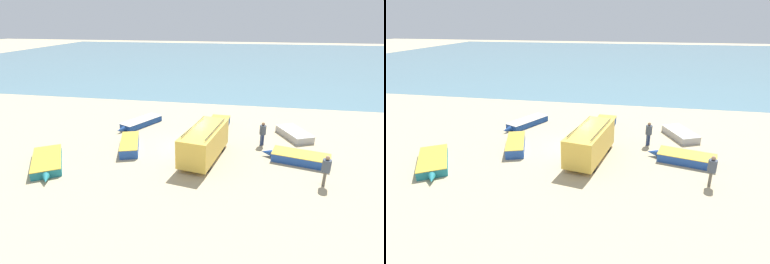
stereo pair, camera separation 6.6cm
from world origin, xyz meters
The scene contains 11 objects.
ground_plane centered at (0.00, 0.00, 0.00)m, with size 200.00×200.00×0.00m, color tan.
sea_water centered at (0.00, 52.00, 0.00)m, with size 120.00×80.00×0.01m, color slate.
parked_van centered at (1.35, -1.24, 1.16)m, with size 2.81×5.45×2.23m.
fishing_rowboat_0 centered at (-5.02, 4.12, 0.26)m, with size 2.90×4.52×0.53m.
fishing_rowboat_1 centered at (-8.25, -4.12, 0.27)m, with size 3.54×4.57×0.53m.
fishing_rowboat_2 centered at (7.45, -0.61, 0.29)m, with size 4.45×2.35×0.57m.
fishing_rowboat_3 centered at (7.69, 3.83, 0.27)m, with size 2.69×3.92×0.54m.
fishing_rowboat_4 centered at (1.69, 4.60, 0.34)m, with size 1.83×4.64×0.68m.
fishing_rowboat_5 centered at (-4.14, -0.53, 0.33)m, with size 2.27×4.36×0.66m.
fisherman_0 centered at (5.19, 1.67, 1.06)m, with size 0.46×0.46×1.77m.
fisherman_1 centered at (8.41, -3.45, 1.08)m, with size 0.48×0.48×1.81m.
Camera 1 is at (3.82, -19.12, 8.80)m, focal length 28.00 mm.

